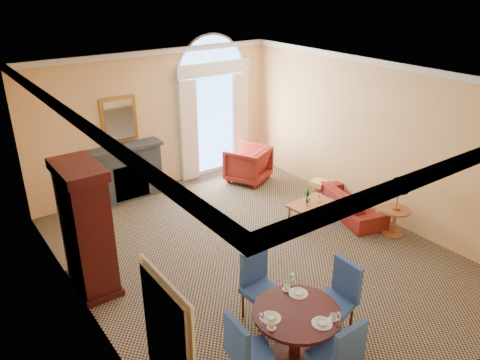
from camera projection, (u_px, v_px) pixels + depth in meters
ground at (256, 254)px, 8.53m from camera, size 7.50×7.50×0.00m
room_envelope at (233, 113)px, 7.99m from camera, size 6.04×7.52×3.45m
armoire at (86, 231)px, 7.26m from camera, size 0.61×1.09×2.14m
dining_table at (296, 323)px, 6.06m from camera, size 1.16×1.16×0.93m
dining_chair_north at (258, 280)px, 6.78m from camera, size 0.52×0.54×1.09m
dining_chair_south at (341, 354)px, 5.46m from camera, size 0.49×0.50×1.09m
dining_chair_east at (340, 293)px, 6.49m from camera, size 0.60×0.60×1.09m
dining_chair_west at (245, 350)px, 5.52m from camera, size 0.62×0.62×1.09m
sofa at (350, 203)px, 9.83m from camera, size 1.18×1.93×0.53m
armchair at (248, 164)px, 11.39m from camera, size 1.25×1.26×0.86m
coffee_table at (310, 204)px, 9.42m from camera, size 0.97×0.60×0.77m
side_table at (397, 200)px, 8.87m from camera, size 0.55×0.55×1.16m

